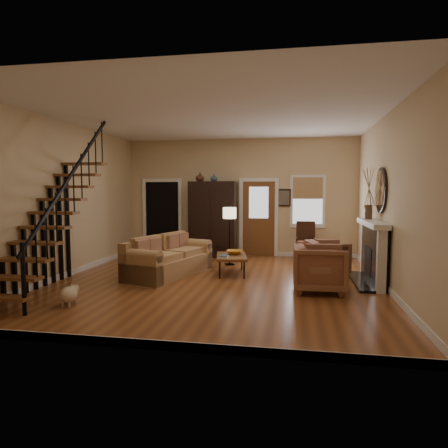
% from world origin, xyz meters
% --- Properties ---
extents(room, '(7.00, 7.33, 3.30)m').
position_xyz_m(room, '(-0.41, 1.76, 1.51)').
color(room, brown).
rests_on(room, ground).
extents(staircase, '(0.94, 2.80, 3.20)m').
position_xyz_m(staircase, '(-2.78, -1.30, 1.60)').
color(staircase, brown).
rests_on(staircase, ground).
extents(fireplace, '(0.33, 1.95, 2.30)m').
position_xyz_m(fireplace, '(3.13, 0.50, 0.74)').
color(fireplace, black).
rests_on(fireplace, ground).
extents(armoire, '(1.30, 0.60, 2.10)m').
position_xyz_m(armoire, '(-0.70, 3.15, 1.05)').
color(armoire, black).
rests_on(armoire, ground).
extents(vase_a, '(0.24, 0.24, 0.25)m').
position_xyz_m(vase_a, '(-1.05, 3.05, 2.22)').
color(vase_a, '#4C2619').
rests_on(vase_a, armoire).
extents(vase_b, '(0.20, 0.20, 0.21)m').
position_xyz_m(vase_b, '(-0.65, 3.05, 2.21)').
color(vase_b, '#334C60').
rests_on(vase_b, armoire).
extents(sofa, '(1.53, 2.34, 0.81)m').
position_xyz_m(sofa, '(-1.11, 0.43, 0.40)').
color(sofa, '#AF814F').
rests_on(sofa, ground).
extents(coffee_table, '(0.83, 1.19, 0.42)m').
position_xyz_m(coffee_table, '(0.19, 0.85, 0.21)').
color(coffee_table, brown).
rests_on(coffee_table, ground).
extents(bowl, '(0.37, 0.37, 0.09)m').
position_xyz_m(bowl, '(0.24, 1.00, 0.47)').
color(bowl, orange).
rests_on(bowl, coffee_table).
extents(books, '(0.20, 0.27, 0.05)m').
position_xyz_m(books, '(0.07, 0.55, 0.45)').
color(books, beige).
rests_on(books, coffee_table).
extents(armchair_left, '(0.95, 0.93, 0.85)m').
position_xyz_m(armchair_left, '(2.02, -0.40, 0.43)').
color(armchair_left, brown).
rests_on(armchair_left, ground).
extents(armchair_right, '(1.00, 0.98, 0.76)m').
position_xyz_m(armchair_right, '(2.27, 1.14, 0.38)').
color(armchair_right, brown).
rests_on(armchair_right, ground).
extents(floor_lamp, '(0.43, 0.43, 1.43)m').
position_xyz_m(floor_lamp, '(-0.03, 1.92, 0.72)').
color(floor_lamp, black).
rests_on(floor_lamp, ground).
extents(side_chair, '(0.54, 0.54, 1.02)m').
position_xyz_m(side_chair, '(1.85, 2.95, 0.51)').
color(side_chair, '#361D11').
rests_on(side_chair, ground).
extents(dog, '(0.31, 0.46, 0.32)m').
position_xyz_m(dog, '(-2.01, -2.02, 0.16)').
color(dog, beige).
rests_on(dog, ground).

